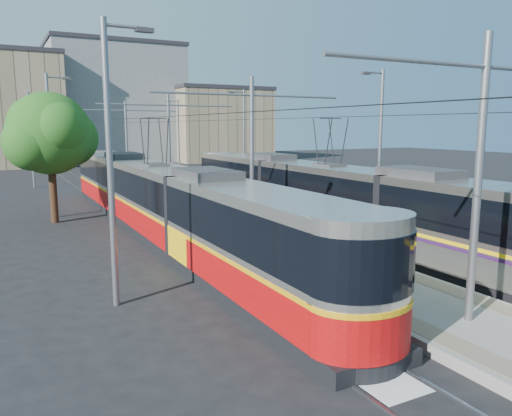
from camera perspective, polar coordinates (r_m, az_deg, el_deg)
ground at (r=16.73m, az=12.28°, el=-8.76°), size 160.00×160.00×0.00m
platform at (r=31.31m, az=-8.01°, el=0.07°), size 4.00×50.00×0.30m
tactile_strip_left at (r=30.83m, az=-10.55°, el=0.15°), size 0.70×50.00×0.01m
tactile_strip_right at (r=31.79m, az=-5.55°, el=0.54°), size 0.70×50.00×0.01m
rails at (r=31.33m, az=-8.00°, el=-0.18°), size 8.71×70.00×0.03m
track_arrow at (r=12.44m, az=8.23°, el=-15.11°), size 1.20×5.00×0.01m
tram_left at (r=24.32m, az=-11.30°, el=1.03°), size 2.43×32.08×5.50m
tram_right at (r=23.91m, az=8.30°, el=1.35°), size 2.43×28.24×5.50m
catenary at (r=28.25m, az=-6.24°, el=8.03°), size 9.20×70.00×7.00m
street_lamps at (r=34.72m, az=-10.41°, el=7.59°), size 15.18×38.22×8.00m
shelter at (r=27.55m, az=-4.62°, el=1.81°), size 0.93×1.22×2.38m
tree at (r=28.79m, az=-22.01°, el=7.74°), size 4.76×4.40×6.92m
building_centre at (r=77.93m, az=-15.83°, el=11.40°), size 18.36×14.28×16.86m
building_right at (r=76.41m, az=-4.30°, el=9.52°), size 14.28×10.20×10.88m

